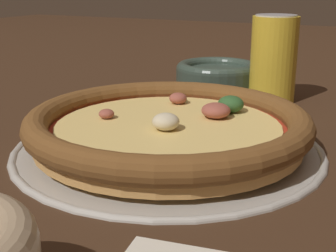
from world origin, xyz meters
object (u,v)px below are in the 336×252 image
object	(u,v)px
pizza	(168,125)
bowl_near	(217,76)
pizza_tray	(168,146)
beverage_can	(273,59)

from	to	relation	value
pizza	bowl_near	distance (m)	0.27
pizza_tray	beverage_can	world-z (taller)	beverage_can
pizza_tray	pizza	size ratio (longest dim) A/B	1.10
pizza_tray	beverage_can	distance (m)	0.26
bowl_near	beverage_can	size ratio (longest dim) A/B	1.04
pizza_tray	bowl_near	distance (m)	0.28
pizza	bowl_near	size ratio (longest dim) A/B	2.29
pizza	bowl_near	xyz separation A→B (m)	(0.27, 0.05, -0.00)
pizza_tray	beverage_can	xyz separation A→B (m)	(0.25, -0.04, 0.06)
pizza	beverage_can	size ratio (longest dim) A/B	2.39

